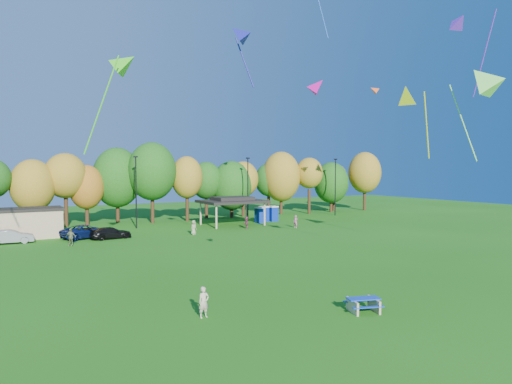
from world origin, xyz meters
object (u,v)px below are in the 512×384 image
car_b (11,237)px  car_c (86,231)px  kite_flyer (204,302)px  picnic_table (363,304)px  porta_potties (266,214)px  car_d (111,233)px

car_b → car_c: bearing=-87.2°
kite_flyer → picnic_table: bearing=-28.9°
porta_potties → car_d: bearing=-167.0°
porta_potties → picnic_table: bearing=-113.8°
porta_potties → kite_flyer: size_ratio=2.38×
porta_potties → car_d: 23.10m
porta_potties → car_c: (-24.73, -3.48, -0.37)m
picnic_table → kite_flyer: (-7.65, 3.31, 0.36)m
porta_potties → kite_flyer: bearing=-125.3°
picnic_table → car_b: bearing=131.9°
car_b → picnic_table: bearing=-153.0°
porta_potties → car_c: bearing=-172.0°
picnic_table → car_c: car_c is taller
picnic_table → car_d: (-6.03, 32.12, 0.20)m
porta_potties → kite_flyer: porta_potties is taller
porta_potties → picnic_table: (-16.47, -37.34, -0.67)m
car_c → car_d: 2.83m
car_b → car_c: (7.17, 0.03, 0.03)m
car_b → porta_potties: bearing=-81.2°
car_d → kite_flyer: bearing=170.4°
kite_flyer → car_b: 31.50m
kite_flyer → car_d: bearing=81.3°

